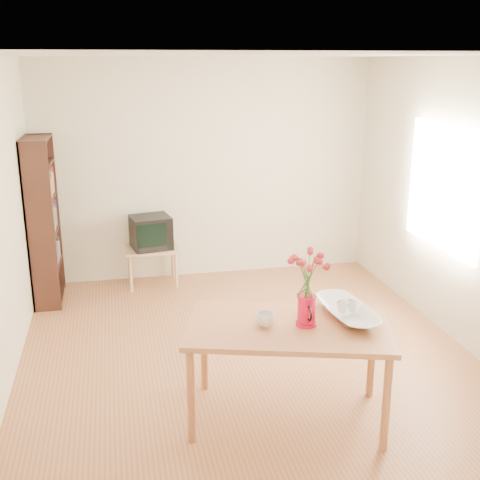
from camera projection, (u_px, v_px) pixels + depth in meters
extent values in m
plane|color=#955A35|center=(247.00, 355.00, 5.44)|extent=(4.50, 4.50, 0.00)
plane|color=white|center=(248.00, 55.00, 4.69)|extent=(4.50, 4.50, 0.00)
plane|color=#F1EAC2|center=(206.00, 170.00, 7.17)|extent=(4.00, 0.00, 4.00)
plane|color=#F1EAC2|center=(348.00, 327.00, 2.96)|extent=(4.00, 0.00, 4.00)
plane|color=#F1EAC2|center=(462.00, 205.00, 5.47)|extent=(0.00, 4.50, 4.50)
plane|color=white|center=(443.00, 187.00, 5.71)|extent=(0.00, 1.30, 1.30)
cube|color=#A96239|center=(288.00, 327.00, 4.29)|extent=(1.61, 1.19, 0.04)
cylinder|color=#A96239|center=(191.00, 396.00, 4.11)|extent=(0.06, 0.06, 0.71)
cylinder|color=#A96239|center=(386.00, 404.00, 4.02)|extent=(0.06, 0.06, 0.71)
cylinder|color=#A96239|center=(204.00, 349.00, 4.78)|extent=(0.06, 0.06, 0.71)
cylinder|color=#A96239|center=(372.00, 355.00, 4.69)|extent=(0.06, 0.06, 0.71)
cube|color=tan|center=(152.00, 249.00, 7.02)|extent=(0.60, 0.45, 0.03)
cylinder|color=tan|center=(131.00, 274.00, 6.86)|extent=(0.04, 0.04, 0.43)
cylinder|color=tan|center=(176.00, 271.00, 6.96)|extent=(0.04, 0.04, 0.43)
cylinder|color=tan|center=(129.00, 264.00, 7.20)|extent=(0.04, 0.04, 0.43)
cylinder|color=tan|center=(173.00, 261.00, 7.31)|extent=(0.04, 0.04, 0.43)
cube|color=black|center=(40.00, 230.00, 6.13)|extent=(0.28, 0.02, 1.80)
cube|color=black|center=(46.00, 214.00, 6.76)|extent=(0.28, 0.03, 1.80)
cube|color=black|center=(31.00, 222.00, 6.42)|extent=(0.02, 0.70, 1.80)
cube|color=black|center=(51.00, 296.00, 6.70)|extent=(0.27, 0.65, 0.02)
cube|color=black|center=(48.00, 265.00, 6.59)|extent=(0.27, 0.65, 0.02)
cube|color=black|center=(44.00, 232.00, 6.48)|extent=(0.27, 0.65, 0.02)
cube|color=black|center=(41.00, 198.00, 6.37)|extent=(0.27, 0.65, 0.02)
cube|color=black|center=(38.00, 164.00, 6.27)|extent=(0.27, 0.65, 0.02)
cube|color=black|center=(35.00, 139.00, 6.19)|extent=(0.27, 0.65, 0.02)
cylinder|color=red|center=(306.00, 311.00, 4.25)|extent=(0.13, 0.13, 0.21)
cylinder|color=red|center=(306.00, 323.00, 4.28)|extent=(0.15, 0.15, 0.02)
cylinder|color=red|center=(307.00, 297.00, 4.22)|extent=(0.14, 0.14, 0.01)
cone|color=red|center=(310.00, 303.00, 4.17)|extent=(0.05, 0.07, 0.06)
torus|color=black|center=(302.00, 306.00, 4.32)|extent=(0.02, 0.10, 0.10)
imported|color=white|center=(265.00, 320.00, 4.24)|extent=(0.16, 0.16, 0.10)
imported|color=white|center=(348.00, 289.00, 4.36)|extent=(0.49, 0.49, 0.44)
imported|color=white|center=(343.00, 294.00, 4.37)|extent=(0.11, 0.11, 0.07)
imported|color=white|center=(353.00, 293.00, 4.40)|extent=(0.10, 0.10, 0.06)
cube|color=black|center=(151.00, 232.00, 6.96)|extent=(0.50, 0.46, 0.38)
cube|color=black|center=(150.00, 229.00, 7.02)|extent=(0.34, 0.27, 0.26)
cube|color=black|center=(152.00, 235.00, 6.76)|extent=(0.34, 0.07, 0.26)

